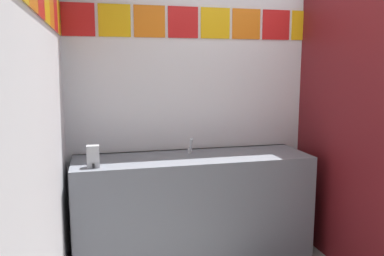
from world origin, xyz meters
TOP-DOWN VIEW (x-y plane):
  - wall_back at (-0.00, 1.50)m, footprint 3.69×0.09m
  - wall_side at (-1.88, -0.00)m, footprint 0.09×2.91m
  - vanity_counter at (-0.84, 1.17)m, footprint 1.92×0.58m
  - faucet_center at (-0.84, 1.26)m, footprint 0.04×0.10m
  - soap_dispenser at (-1.62, 1.00)m, footprint 0.09×0.09m
  - toilet at (0.92, 1.05)m, footprint 0.39×0.49m

SIDE VIEW (x-z plane):
  - toilet at x=0.92m, z-range -0.07..0.67m
  - vanity_counter at x=-0.84m, z-range 0.01..0.88m
  - faucet_center at x=-0.84m, z-range 0.85..1.00m
  - soap_dispenser at x=-1.62m, z-range 0.87..1.03m
  - wall_back at x=0.00m, z-range 0.00..2.90m
  - wall_side at x=-1.88m, z-range 0.00..2.90m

